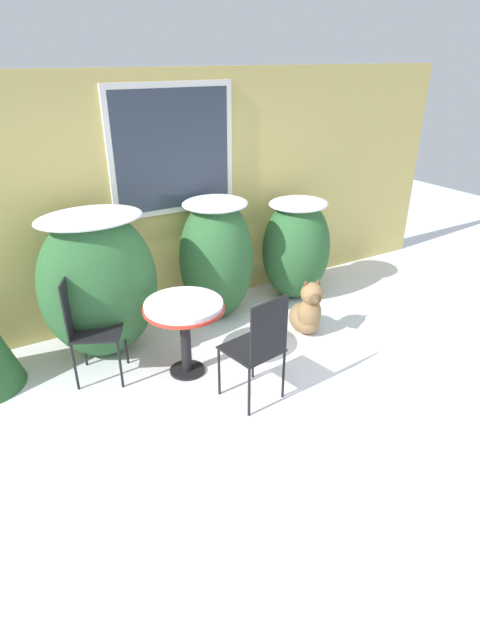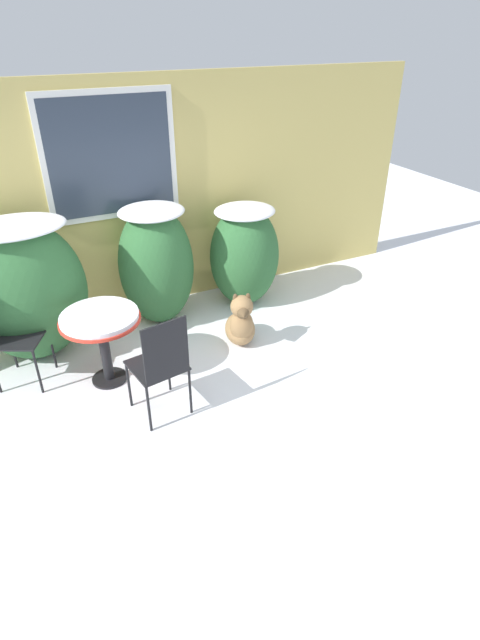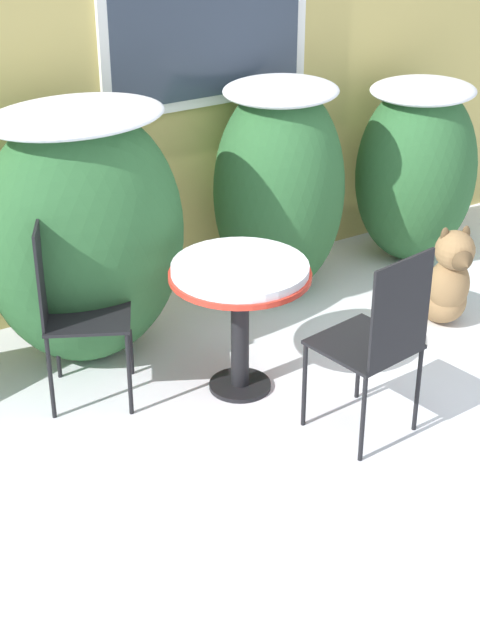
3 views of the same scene
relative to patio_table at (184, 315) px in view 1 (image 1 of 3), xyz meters
The scene contains 9 objects.
ground_plane 1.14m from the patio_table, 60.88° to the right, with size 16.00×16.00×0.00m, color white.
house_wall 1.62m from the patio_table, 70.92° to the left, with size 8.00×0.10×2.65m.
shrub_left 0.95m from the patio_table, 125.33° to the left, with size 1.17×0.86×1.50m.
shrub_middle 1.23m from the patio_table, 46.76° to the left, with size 0.85×0.79×1.40m.
shrub_right 2.11m from the patio_table, 23.63° to the left, with size 0.85×0.78×1.26m.
patio_table is the anchor object (origin of this frame).
patio_chair_near_table 0.89m from the patio_table, 153.83° to the left, with size 0.60×0.60×1.04m.
patio_chair_far_side 0.82m from the patio_table, 65.55° to the right, with size 0.51×0.51×1.04m.
dog 1.51m from the patio_table, ahead, with size 0.47×0.69×0.68m.
Camera 1 is at (-2.15, -2.92, 2.77)m, focal length 28.00 mm.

